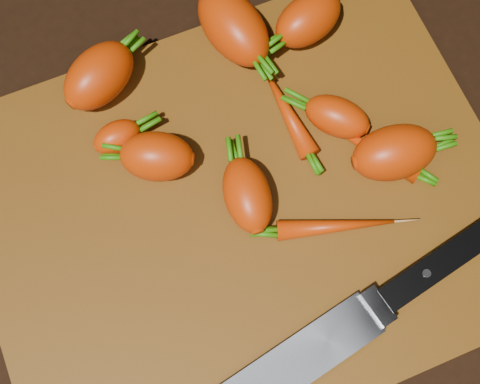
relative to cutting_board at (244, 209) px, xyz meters
name	(u,v)px	position (x,y,z in m)	size (l,w,h in m)	color
ground	(244,212)	(0.00, 0.00, -0.01)	(2.00, 2.00, 0.01)	black
cutting_board	(244,209)	(0.00, 0.00, 0.00)	(0.50, 0.40, 0.01)	brown
carrot_0	(99,76)	(-0.08, 0.17, 0.03)	(0.08, 0.05, 0.05)	#DF3601
carrot_1	(157,156)	(-0.06, 0.07, 0.03)	(0.07, 0.05, 0.05)	#DF3601
carrot_2	(233,26)	(0.06, 0.17, 0.03)	(0.10, 0.06, 0.06)	#DF3601
carrot_3	(247,195)	(0.00, 0.00, 0.03)	(0.07, 0.04, 0.04)	#DF3601
carrot_4	(308,19)	(0.13, 0.15, 0.03)	(0.08, 0.05, 0.05)	#DF3601
carrot_5	(117,137)	(-0.09, 0.11, 0.02)	(0.05, 0.03, 0.03)	#DF3601
carrot_6	(337,117)	(0.12, 0.04, 0.03)	(0.06, 0.04, 0.04)	#DF3601
carrot_7	(287,112)	(0.08, 0.07, 0.02)	(0.10, 0.02, 0.02)	#DF3601
carrot_8	(336,226)	(0.07, -0.05, 0.02)	(0.11, 0.02, 0.02)	#DF3601
carrot_9	(376,151)	(0.14, 0.00, 0.02)	(0.09, 0.02, 0.02)	#DF3601
carrot_10	(394,153)	(0.15, -0.01, 0.03)	(0.08, 0.05, 0.05)	#DF3601
knife	(286,370)	(-0.02, -0.15, 0.02)	(0.37, 0.10, 0.02)	gray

